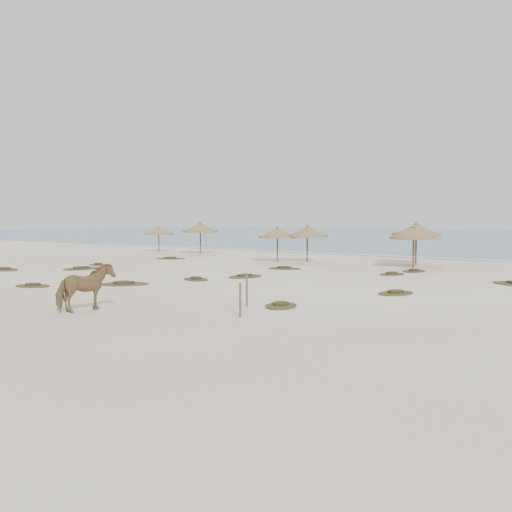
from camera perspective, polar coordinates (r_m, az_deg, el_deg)
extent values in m
plane|color=beige|center=(26.04, -10.36, -3.22)|extent=(160.00, 160.00, 0.00)
cube|color=silver|center=(47.80, 12.71, 0.02)|extent=(70.00, 0.60, 0.01)
cylinder|color=brown|center=(52.63, -9.69, 1.40)|extent=(0.10, 0.10, 1.82)
cylinder|color=#997045|center=(52.60, -9.70, 2.22)|extent=(2.81, 2.81, 0.16)
cone|color=#997045|center=(52.59, -9.70, 2.53)|extent=(2.71, 2.71, 0.65)
cone|color=#997045|center=(52.59, -9.71, 2.96)|extent=(0.31, 0.31, 0.19)
cylinder|color=brown|center=(49.45, -5.58, 1.46)|extent=(0.12, 0.12, 2.13)
cylinder|color=#997045|center=(49.42, -5.58, 2.48)|extent=(3.83, 3.83, 0.18)
cone|color=#997045|center=(49.42, -5.59, 2.87)|extent=(3.70, 3.70, 0.76)
cone|color=#997045|center=(49.41, -5.59, 3.40)|extent=(0.37, 0.37, 0.22)
cylinder|color=brown|center=(40.52, 2.15, 0.79)|extent=(0.11, 0.11, 1.94)
cylinder|color=#997045|center=(40.49, 2.16, 1.92)|extent=(3.33, 3.33, 0.17)
cone|color=#997045|center=(40.48, 2.16, 2.35)|extent=(3.22, 3.22, 0.69)
cone|color=#997045|center=(40.47, 2.16, 2.94)|extent=(0.33, 0.33, 0.20)
cylinder|color=brown|center=(40.39, 5.15, 0.83)|extent=(0.12, 0.12, 2.04)
cylinder|color=#997045|center=(40.35, 5.15, 2.03)|extent=(3.52, 3.52, 0.17)
cone|color=#997045|center=(40.34, 5.16, 2.48)|extent=(3.40, 3.40, 0.73)
cone|color=#997045|center=(40.33, 5.16, 3.11)|extent=(0.35, 0.35, 0.21)
cylinder|color=brown|center=(39.83, 15.70, 0.78)|extent=(0.13, 0.13, 2.22)
cylinder|color=#997045|center=(39.79, 15.72, 2.11)|extent=(3.71, 3.71, 0.19)
cone|color=#997045|center=(39.78, 15.73, 2.61)|extent=(3.59, 3.59, 0.79)
cone|color=#997045|center=(39.78, 15.74, 3.30)|extent=(0.38, 0.38, 0.23)
cylinder|color=brown|center=(37.01, 15.45, 0.44)|extent=(0.12, 0.12, 2.08)
cylinder|color=#997045|center=(36.97, 15.48, 1.77)|extent=(3.01, 3.01, 0.18)
cone|color=#997045|center=(36.96, 15.49, 2.28)|extent=(2.91, 2.91, 0.74)
cone|color=#997045|center=(36.95, 15.50, 2.97)|extent=(0.36, 0.36, 0.22)
imported|color=olive|center=(20.26, -16.72, -3.05)|extent=(1.18, 2.05, 1.63)
cylinder|color=brown|center=(18.37, -1.59, -4.42)|extent=(0.11, 0.11, 1.11)
cylinder|color=brown|center=(20.48, -0.93, -3.49)|extent=(0.10, 0.10, 1.15)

